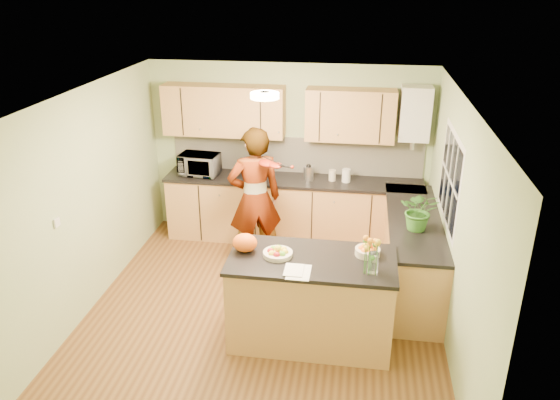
# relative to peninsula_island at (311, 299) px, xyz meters

# --- Properties ---
(floor) EXTENTS (4.50, 4.50, 0.00)m
(floor) POSITION_rel_peninsula_island_xyz_m (-0.59, 0.36, -0.49)
(floor) COLOR #583519
(floor) RESTS_ON ground
(ceiling) EXTENTS (4.00, 4.50, 0.02)m
(ceiling) POSITION_rel_peninsula_island_xyz_m (-0.59, 0.36, 2.01)
(ceiling) COLOR white
(ceiling) RESTS_ON wall_back
(wall_back) EXTENTS (4.00, 0.02, 2.50)m
(wall_back) POSITION_rel_peninsula_island_xyz_m (-0.59, 2.61, 0.76)
(wall_back) COLOR #95AF7D
(wall_back) RESTS_ON floor
(wall_front) EXTENTS (4.00, 0.02, 2.50)m
(wall_front) POSITION_rel_peninsula_island_xyz_m (-0.59, -1.89, 0.76)
(wall_front) COLOR #95AF7D
(wall_front) RESTS_ON floor
(wall_left) EXTENTS (0.02, 4.50, 2.50)m
(wall_left) POSITION_rel_peninsula_island_xyz_m (-2.59, 0.36, 0.76)
(wall_left) COLOR #95AF7D
(wall_left) RESTS_ON floor
(wall_right) EXTENTS (0.02, 4.50, 2.50)m
(wall_right) POSITION_rel_peninsula_island_xyz_m (1.41, 0.36, 0.76)
(wall_right) COLOR #95AF7D
(wall_right) RESTS_ON floor
(back_counter) EXTENTS (3.64, 0.62, 0.94)m
(back_counter) POSITION_rel_peninsula_island_xyz_m (-0.49, 2.31, -0.02)
(back_counter) COLOR #A27C40
(back_counter) RESTS_ON floor
(right_counter) EXTENTS (0.62, 2.24, 0.94)m
(right_counter) POSITION_rel_peninsula_island_xyz_m (1.11, 1.21, -0.02)
(right_counter) COLOR #A27C40
(right_counter) RESTS_ON floor
(splashback) EXTENTS (3.60, 0.02, 0.52)m
(splashback) POSITION_rel_peninsula_island_xyz_m (-0.49, 2.60, 0.71)
(splashback) COLOR beige
(splashback) RESTS_ON back_counter
(upper_cabinets) EXTENTS (3.20, 0.34, 0.70)m
(upper_cabinets) POSITION_rel_peninsula_island_xyz_m (-0.76, 2.44, 1.36)
(upper_cabinets) COLOR #A27C40
(upper_cabinets) RESTS_ON wall_back
(boiler) EXTENTS (0.40, 0.30, 0.86)m
(boiler) POSITION_rel_peninsula_island_xyz_m (1.11, 2.45, 1.41)
(boiler) COLOR silver
(boiler) RESTS_ON wall_back
(window_right) EXTENTS (0.01, 1.30, 1.05)m
(window_right) POSITION_rel_peninsula_island_xyz_m (1.41, 0.96, 1.06)
(window_right) COLOR silver
(window_right) RESTS_ON wall_right
(light_switch) EXTENTS (0.02, 0.09, 0.09)m
(light_switch) POSITION_rel_peninsula_island_xyz_m (-2.57, -0.24, 0.81)
(light_switch) COLOR silver
(light_switch) RESTS_ON wall_left
(ceiling_lamp) EXTENTS (0.30, 0.30, 0.07)m
(ceiling_lamp) POSITION_rel_peninsula_island_xyz_m (-0.59, 0.66, 1.97)
(ceiling_lamp) COLOR #FFEABF
(ceiling_lamp) RESTS_ON ceiling
(peninsula_island) EXTENTS (1.69, 0.87, 0.97)m
(peninsula_island) POSITION_rel_peninsula_island_xyz_m (0.00, 0.00, 0.00)
(peninsula_island) COLOR #A27C40
(peninsula_island) RESTS_ON floor
(fruit_dish) EXTENTS (0.30, 0.30, 0.11)m
(fruit_dish) POSITION_rel_peninsula_island_xyz_m (-0.35, 0.00, 0.53)
(fruit_dish) COLOR beige
(fruit_dish) RESTS_ON peninsula_island
(orange_bowl) EXTENTS (0.25, 0.25, 0.15)m
(orange_bowl) POSITION_rel_peninsula_island_xyz_m (0.55, 0.15, 0.55)
(orange_bowl) COLOR beige
(orange_bowl) RESTS_ON peninsula_island
(flower_vase) EXTENTS (0.24, 0.24, 0.44)m
(flower_vase) POSITION_rel_peninsula_island_xyz_m (0.60, -0.18, 0.78)
(flower_vase) COLOR silver
(flower_vase) RESTS_ON peninsula_island
(orange_bag) EXTENTS (0.31, 0.29, 0.19)m
(orange_bag) POSITION_rel_peninsula_island_xyz_m (-0.70, 0.05, 0.58)
(orange_bag) COLOR #EC5B13
(orange_bag) RESTS_ON peninsula_island
(papers) EXTENTS (0.22, 0.31, 0.01)m
(papers) POSITION_rel_peninsula_island_xyz_m (-0.10, -0.30, 0.49)
(papers) COLOR white
(papers) RESTS_ON peninsula_island
(violinist) EXTENTS (0.81, 0.68, 1.90)m
(violinist) POSITION_rel_peninsula_island_xyz_m (-0.88, 1.49, 0.46)
(violinist) COLOR tan
(violinist) RESTS_ON floor
(violin) EXTENTS (0.60, 0.52, 0.15)m
(violin) POSITION_rel_peninsula_island_xyz_m (-0.68, 1.27, 1.03)
(violin) COLOR #4E0C04
(violin) RESTS_ON violinist
(microwave) EXTENTS (0.58, 0.42, 0.30)m
(microwave) POSITION_rel_peninsula_island_xyz_m (-1.84, 2.29, 0.60)
(microwave) COLOR silver
(microwave) RESTS_ON back_counter
(blue_box) EXTENTS (0.36, 0.30, 0.25)m
(blue_box) POSITION_rel_peninsula_island_xyz_m (-1.03, 2.34, 0.58)
(blue_box) COLOR navy
(blue_box) RESTS_ON back_counter
(kettle) EXTENTS (0.14, 0.14, 0.27)m
(kettle) POSITION_rel_peninsula_island_xyz_m (-0.27, 2.30, 0.56)
(kettle) COLOR #B9B9BE
(kettle) RESTS_ON back_counter
(jar_cream) EXTENTS (0.11, 0.11, 0.15)m
(jar_cream) POSITION_rel_peninsula_island_xyz_m (0.06, 2.32, 0.53)
(jar_cream) COLOR beige
(jar_cream) RESTS_ON back_counter
(jar_white) EXTENTS (0.14, 0.14, 0.18)m
(jar_white) POSITION_rel_peninsula_island_xyz_m (0.25, 2.30, 0.55)
(jar_white) COLOR silver
(jar_white) RESTS_ON back_counter
(potted_plant) EXTENTS (0.47, 0.42, 0.47)m
(potted_plant) POSITION_rel_peninsula_island_xyz_m (1.11, 0.90, 0.69)
(potted_plant) COLOR #377627
(potted_plant) RESTS_ON right_counter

